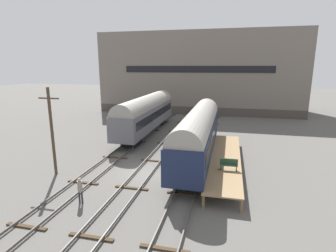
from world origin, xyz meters
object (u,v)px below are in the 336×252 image
Objects in this scene: person_worker at (80,188)px; utility_pole at (52,130)px; train_car_grey at (146,112)px; train_car_navy at (198,131)px; bench at (229,164)px.

utility_pole reaches higher than person_worker.
train_car_navy is (8.16, -8.99, -0.04)m from train_car_grey.
utility_pole is (-4.78, 3.94, 2.74)m from person_worker.
train_car_grey is 12.14m from train_car_navy.
person_worker is 0.25× the size of utility_pole.
person_worker is at bearing -148.65° from bench.
bench is (11.15, -13.43, -1.46)m from train_car_grey.
train_car_grey reaches higher than bench.
train_car_navy is at bearing 57.31° from person_worker.
train_car_grey reaches higher than person_worker.
utility_pole is at bearing 140.52° from person_worker.
utility_pole is (-3.22, -15.33, 0.93)m from train_car_grey.
person_worker is 6.77m from utility_pole.
person_worker is at bearing -39.48° from utility_pole.
train_car_grey is 1.02× the size of train_car_navy.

